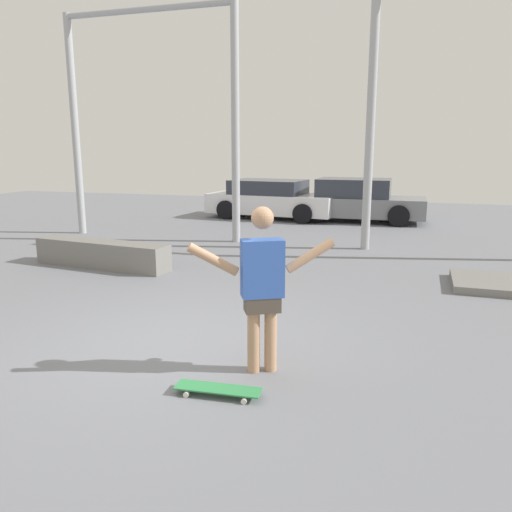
# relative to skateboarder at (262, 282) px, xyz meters

# --- Properties ---
(ground_plane) EXTENTS (36.00, 36.00, 0.00)m
(ground_plane) POSITION_rel_skateboarder_xyz_m (-1.15, 0.35, -0.97)
(ground_plane) COLOR slate
(skateboarder) EXTENTS (1.40, 0.79, 1.75)m
(skateboarder) POSITION_rel_skateboarder_xyz_m (0.00, 0.00, 0.00)
(skateboarder) COLOR tan
(skateboarder) RESTS_ON ground_plane
(skateboard) EXTENTS (0.85, 0.29, 0.08)m
(skateboard) POSITION_rel_skateboarder_xyz_m (-0.25, -0.65, -0.91)
(skateboard) COLOR #338C4C
(skateboard) RESTS_ON ground_plane
(grind_box) EXTENTS (2.99, 0.88, 0.52)m
(grind_box) POSITION_rel_skateboarder_xyz_m (-4.40, 3.66, -0.71)
(grind_box) COLOR slate
(grind_box) RESTS_ON ground_plane
(canopy_support_left) EXTENTS (4.77, 0.20, 5.73)m
(canopy_support_left) POSITION_rel_skateboarder_xyz_m (-5.03, 7.05, 2.46)
(canopy_support_left) COLOR #A5A8AD
(canopy_support_left) RESTS_ON ground_plane
(canopy_support_right) EXTENTS (4.77, 0.20, 5.73)m
(canopy_support_right) POSITION_rel_skateboarder_xyz_m (2.74, 7.05, 2.46)
(canopy_support_right) COLOR #A5A8AD
(canopy_support_right) RESTS_ON ground_plane
(parked_car_white) EXTENTS (4.50, 2.32, 1.28)m
(parked_car_white) POSITION_rel_skateboarder_xyz_m (-3.06, 11.63, -0.35)
(parked_car_white) COLOR white
(parked_car_white) RESTS_ON ground_plane
(parked_car_grey) EXTENTS (4.18, 1.96, 1.37)m
(parked_car_grey) POSITION_rel_skateboarder_xyz_m (-0.22, 11.71, -0.31)
(parked_car_grey) COLOR slate
(parked_car_grey) RESTS_ON ground_plane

